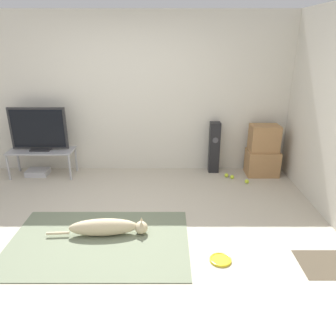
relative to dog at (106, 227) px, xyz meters
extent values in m
plane|color=#BCB29E|center=(0.11, 0.07, -0.11)|extent=(12.00, 12.00, 0.00)
cube|color=beige|center=(0.11, 2.17, 1.16)|extent=(8.00, 0.06, 2.55)
cube|color=slate|center=(-0.08, -0.13, -0.11)|extent=(2.00, 1.34, 0.01)
ellipsoid|color=beige|center=(-0.05, 0.00, 0.00)|extent=(0.79, 0.23, 0.21)
sphere|color=beige|center=(0.39, 0.03, -0.02)|extent=(0.15, 0.15, 0.15)
cone|color=beige|center=(0.39, 0.07, 0.06)|extent=(0.05, 0.05, 0.07)
cone|color=beige|center=(0.39, -0.01, 0.06)|extent=(0.05, 0.05, 0.07)
cylinder|color=beige|center=(-0.56, -0.04, -0.05)|extent=(0.26, 0.05, 0.03)
cylinder|color=yellow|center=(1.23, -0.47, -0.10)|extent=(0.22, 0.22, 0.02)
torus|color=yellow|center=(1.23, -0.47, -0.09)|extent=(0.22, 0.22, 0.02)
cube|color=#A87A4C|center=(2.26, 1.86, 0.10)|extent=(0.52, 0.37, 0.42)
cube|color=#A87A4C|center=(2.26, 1.87, 0.52)|extent=(0.46, 0.33, 0.42)
cube|color=black|center=(1.47, 1.99, 0.32)|extent=(0.17, 0.17, 0.86)
cylinder|color=#4C4C51|center=(1.47, 1.91, 0.47)|extent=(0.09, 0.00, 0.09)
cube|color=#A8A8AD|center=(-1.37, 1.82, 0.32)|extent=(1.05, 0.44, 0.02)
cylinder|color=#A8A8AD|center=(-1.86, 1.62, 0.10)|extent=(0.04, 0.04, 0.42)
cylinder|color=#A8A8AD|center=(-0.87, 1.62, 0.10)|extent=(0.04, 0.04, 0.42)
cylinder|color=#A8A8AD|center=(-1.86, 2.01, 0.10)|extent=(0.04, 0.04, 0.42)
cylinder|color=#A8A8AD|center=(-0.87, 2.01, 0.10)|extent=(0.04, 0.04, 0.42)
cube|color=#232326|center=(-1.37, 1.82, 0.35)|extent=(0.32, 0.20, 0.03)
cube|color=#232326|center=(-1.37, 1.82, 0.69)|extent=(0.90, 0.04, 0.67)
cube|color=black|center=(-1.37, 1.80, 0.69)|extent=(0.83, 0.01, 0.60)
sphere|color=#C6E033|center=(1.66, 1.73, -0.08)|extent=(0.07, 0.07, 0.07)
sphere|color=#C6E033|center=(1.74, 1.66, -0.08)|extent=(0.07, 0.07, 0.07)
sphere|color=#C6E033|center=(1.94, 1.48, -0.08)|extent=(0.07, 0.07, 0.07)
cube|color=#B7B7BC|center=(-1.49, 1.83, -0.06)|extent=(0.35, 0.28, 0.09)
cube|color=#4C4233|center=(2.31, -0.53, -0.11)|extent=(0.57, 0.47, 0.01)
camera|label=1|loc=(0.70, -3.24, 2.00)|focal=35.00mm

